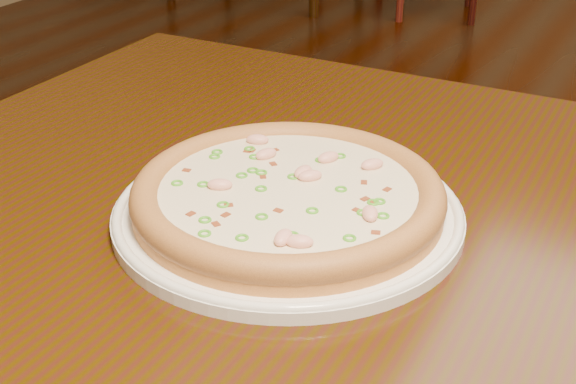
% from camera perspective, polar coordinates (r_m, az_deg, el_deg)
% --- Properties ---
extents(hero_table, '(1.20, 0.80, 0.75)m').
position_cam_1_polar(hero_table, '(0.83, 9.10, -8.29)').
color(hero_table, black).
rests_on(hero_table, ground).
extents(plate, '(0.34, 0.34, 0.02)m').
position_cam_1_polar(plate, '(0.77, -0.00, -1.40)').
color(plate, white).
rests_on(plate, hero_table).
extents(pizza, '(0.30, 0.30, 0.03)m').
position_cam_1_polar(pizza, '(0.76, 0.01, -0.19)').
color(pizza, '#D2833C').
rests_on(pizza, plate).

